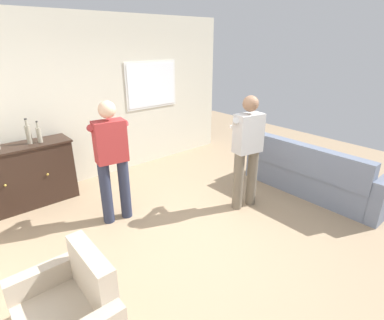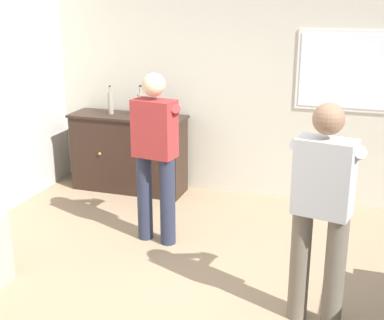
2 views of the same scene
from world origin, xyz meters
name	(u,v)px [view 1 (image 1 of 2)]	position (x,y,z in m)	size (l,w,h in m)	color
ground	(205,232)	(0.00, 0.00, 0.00)	(10.40, 10.40, 0.00)	#9E8466
wall_back_with_window	(106,98)	(0.03, 2.66, 1.40)	(5.20, 0.15, 2.80)	beige
couch	(310,175)	(2.02, -0.31, 0.34)	(0.57, 2.26, 0.87)	slate
sideboard_cabinet	(24,176)	(-1.57, 2.30, 0.48)	(1.43, 0.49, 0.96)	black
bottle_wine_green	(39,135)	(-1.26, 2.25, 1.08)	(0.07, 0.07, 0.32)	gray
bottle_liquor_amber	(29,134)	(-1.39, 2.29, 1.10)	(0.08, 0.08, 0.38)	gray
person_standing_left	(112,157)	(-0.71, 1.07, 0.94)	(0.55, 0.50, 1.68)	#282D42
person_standing_right	(247,148)	(0.93, 0.15, 0.94)	(0.55, 0.51, 1.68)	#6B6051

